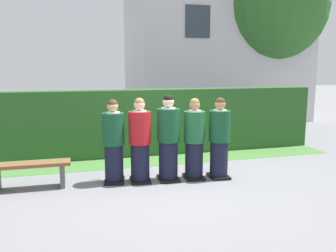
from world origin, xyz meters
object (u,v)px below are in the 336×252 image
(student_front_row_0, at_px, (114,143))
(student_in_red_blazer, at_px, (140,142))
(student_front_row_3, at_px, (194,141))
(wooden_bench, at_px, (30,170))
(student_front_row_4, at_px, (219,140))
(student_front_row_2, at_px, (168,140))

(student_front_row_0, relative_size, student_in_red_blazer, 0.98)
(student_front_row_3, relative_size, wooden_bench, 1.12)
(wooden_bench, bearing_deg, student_front_row_0, -1.04)
(student_front_row_4, bearing_deg, student_front_row_3, 169.70)
(student_front_row_4, relative_size, wooden_bench, 1.12)
(student_front_row_2, bearing_deg, student_front_row_3, -4.13)
(student_front_row_3, bearing_deg, student_front_row_4, -10.30)
(student_front_row_4, distance_m, wooden_bench, 3.53)
(wooden_bench, bearing_deg, student_front_row_3, -4.00)
(student_in_red_blazer, bearing_deg, student_front_row_0, 169.64)
(student_front_row_2, height_order, wooden_bench, student_front_row_2)
(student_front_row_0, bearing_deg, student_front_row_2, -8.20)
(student_in_red_blazer, bearing_deg, student_front_row_2, -6.25)
(wooden_bench, bearing_deg, student_front_row_4, -4.88)
(student_front_row_4, xyz_separation_m, wooden_bench, (-3.50, 0.30, -0.40))
(student_front_row_0, xyz_separation_m, wooden_bench, (-1.49, 0.03, -0.40))
(student_front_row_2, bearing_deg, student_in_red_blazer, 173.75)
(student_front_row_2, relative_size, student_front_row_3, 1.05)
(student_in_red_blazer, distance_m, student_front_row_3, 1.05)
(student_front_row_0, distance_m, student_in_red_blazer, 0.49)
(student_in_red_blazer, height_order, student_front_row_2, student_front_row_2)
(student_front_row_4, height_order, wooden_bench, student_front_row_4)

